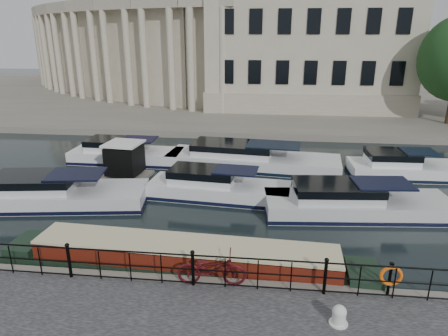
# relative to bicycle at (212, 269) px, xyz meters

# --- Properties ---
(ground_plane) EXTENTS (160.00, 160.00, 0.00)m
(ground_plane) POSITION_rel_bicycle_xyz_m (-0.57, 2.15, -1.11)
(ground_plane) COLOR black
(ground_plane) RESTS_ON ground
(far_bank) EXTENTS (120.00, 42.00, 0.55)m
(far_bank) POSITION_rel_bicycle_xyz_m (-0.57, 41.15, -0.84)
(far_bank) COLOR #6B665B
(far_bank) RESTS_ON ground_plane
(railing) EXTENTS (24.14, 0.14, 1.22)m
(railing) POSITION_rel_bicycle_xyz_m (-0.57, -0.10, 0.09)
(railing) COLOR black
(railing) RESTS_ON near_quay
(civic_building) EXTENTS (53.55, 31.84, 16.85)m
(civic_building) POSITION_rel_bicycle_xyz_m (-1.57, 36.86, 5.93)
(civic_building) COLOR #ADA38C
(civic_building) RESTS_ON far_bank
(bicycle) EXTENTS (2.17, 0.86, 1.12)m
(bicycle) POSITION_rel_bicycle_xyz_m (0.00, 0.00, 0.00)
(bicycle) COLOR #420B11
(bicycle) RESTS_ON near_quay
(mooring_bollard) EXTENTS (0.51, 0.51, 0.57)m
(mooring_bollard) POSITION_rel_bicycle_xyz_m (3.66, -1.41, -0.29)
(mooring_bollard) COLOR silver
(mooring_bollard) RESTS_ON near_quay
(life_ring_post) EXTENTS (0.67, 0.19, 1.09)m
(life_ring_post) POSITION_rel_bicycle_xyz_m (5.33, -0.02, 0.12)
(life_ring_post) COLOR black
(life_ring_post) RESTS_ON near_quay
(narrowboat) EXTENTS (13.24, 2.44, 1.49)m
(narrowboat) POSITION_rel_bicycle_xyz_m (-1.13, 1.33, -0.75)
(narrowboat) COLOR black
(narrowboat) RESTS_ON ground_plane
(harbour_hut) EXTENTS (2.90, 2.50, 2.16)m
(harbour_hut) POSITION_rel_bicycle_xyz_m (-6.56, 10.66, -0.16)
(harbour_hut) COLOR #6B665B
(harbour_hut) RESTS_ON ground_plane
(cabin_cruisers) EXTENTS (25.80, 10.82, 1.99)m
(cabin_cruisers) POSITION_rel_bicycle_xyz_m (-0.61, 10.25, -0.74)
(cabin_cruisers) COLOR silver
(cabin_cruisers) RESTS_ON ground_plane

